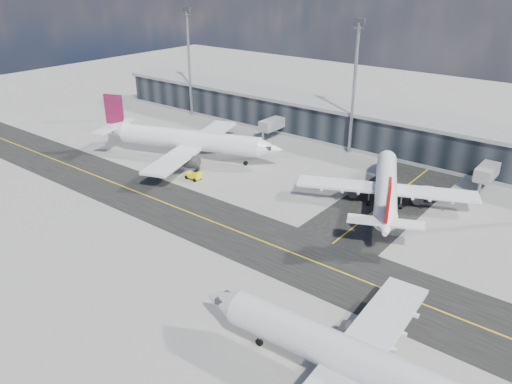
{
  "coord_description": "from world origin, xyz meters",
  "views": [
    {
      "loc": [
        49.65,
        -48.8,
        38.33
      ],
      "look_at": [
        3.89,
        9.09,
        5.0
      ],
      "focal_mm": 35.0,
      "sensor_mm": 36.0,
      "label": 1
    }
  ],
  "objects_px": {
    "airliner_redtail": "(386,188)",
    "service_van": "(430,193)",
    "baggage_tug": "(194,175)",
    "airliner_af": "(187,140)",
    "airliner_near": "(365,365)"
  },
  "relations": [
    {
      "from": "airliner_redtail",
      "to": "service_van",
      "type": "relative_size",
      "value": 6.49
    },
    {
      "from": "baggage_tug",
      "to": "service_van",
      "type": "xyz_separation_m",
      "value": [
        39.32,
        21.08,
        -0.31
      ]
    },
    {
      "from": "airliner_af",
      "to": "airliner_near",
      "type": "height_order",
      "value": "airliner_af"
    },
    {
      "from": "airliner_af",
      "to": "service_van",
      "type": "height_order",
      "value": "airliner_af"
    },
    {
      "from": "airliner_af",
      "to": "baggage_tug",
      "type": "bearing_deg",
      "value": 32.04
    },
    {
      "from": "airliner_redtail",
      "to": "baggage_tug",
      "type": "relative_size",
      "value": 10.3
    },
    {
      "from": "airliner_af",
      "to": "baggage_tug",
      "type": "xyz_separation_m",
      "value": [
        9.85,
        -7.85,
        -3.16
      ]
    },
    {
      "from": "airliner_redtail",
      "to": "service_van",
      "type": "distance_m",
      "value": 10.54
    },
    {
      "from": "airliner_af",
      "to": "service_van",
      "type": "xyz_separation_m",
      "value": [
        49.17,
        13.23,
        -3.47
      ]
    },
    {
      "from": "airliner_redtail",
      "to": "baggage_tug",
      "type": "distance_m",
      "value": 36.75
    },
    {
      "from": "airliner_af",
      "to": "airliner_near",
      "type": "relative_size",
      "value": 1.07
    },
    {
      "from": "baggage_tug",
      "to": "service_van",
      "type": "distance_m",
      "value": 44.61
    },
    {
      "from": "airliner_af",
      "to": "airliner_redtail",
      "type": "xyz_separation_m",
      "value": [
        44.46,
        4.24,
        -0.63
      ]
    },
    {
      "from": "airliner_redtail",
      "to": "service_van",
      "type": "bearing_deg",
      "value": 38.1
    },
    {
      "from": "airliner_af",
      "to": "airliner_near",
      "type": "xyz_separation_m",
      "value": [
        61.27,
        -36.53,
        -0.39
      ]
    }
  ]
}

